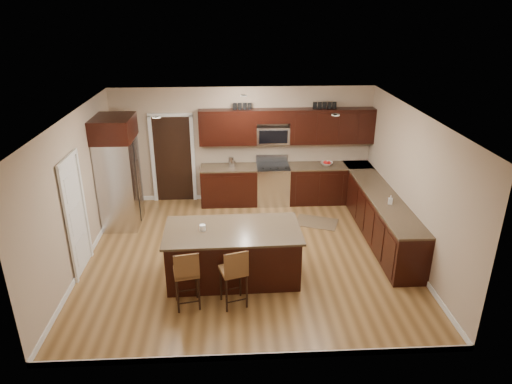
{
  "coord_description": "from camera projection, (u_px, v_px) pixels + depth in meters",
  "views": [
    {
      "loc": [
        -0.25,
        -7.53,
        4.44
      ],
      "look_at": [
        0.17,
        0.4,
        1.13
      ],
      "focal_mm": 32.0,
      "sensor_mm": 36.0,
      "label": 1
    }
  ],
  "objects": [
    {
      "name": "upper_cabinets",
      "position": [
        289.0,
        126.0,
        10.38
      ],
      "size": [
        4.0,
        0.33,
        0.8
      ],
      "color": "black",
      "rests_on": "wall_back"
    },
    {
      "name": "wall_right",
      "position": [
        412.0,
        186.0,
        8.29
      ],
      "size": [
        0.0,
        5.5,
        5.5
      ],
      "primitive_type": "plane",
      "rotation": [
        1.57,
        0.0,
        -1.57
      ],
      "color": "tan",
      "rests_on": "floor"
    },
    {
      "name": "wall_left",
      "position": [
        77.0,
        193.0,
        7.99
      ],
      "size": [
        0.0,
        5.5,
        5.5
      ],
      "primitive_type": "plane",
      "rotation": [
        1.57,
        0.0,
        1.57
      ],
      "color": "tan",
      "rests_on": "floor"
    },
    {
      "name": "microwave",
      "position": [
        273.0,
        135.0,
        10.47
      ],
      "size": [
        0.76,
        0.31,
        0.4
      ],
      "primitive_type": "cube",
      "color": "silver",
      "rests_on": "upper_cabinets"
    },
    {
      "name": "letter_decor",
      "position": [
        283.0,
        106.0,
        10.2
      ],
      "size": [
        2.2,
        0.03,
        0.15
      ],
      "primitive_type": null,
      "color": "black",
      "rests_on": "upper_cabinets"
    },
    {
      "name": "floor_mat",
      "position": [
        316.0,
        222.0,
        9.93
      ],
      "size": [
        1.05,
        0.88,
        0.01
      ],
      "primitive_type": "cube",
      "rotation": [
        0.0,
        0.0,
        -0.37
      ],
      "color": "brown",
      "rests_on": "floor"
    },
    {
      "name": "refrigerator",
      "position": [
        118.0,
        171.0,
        9.43
      ],
      "size": [
        0.79,
        1.0,
        2.35
      ],
      "color": "silver",
      "rests_on": "floor"
    },
    {
      "name": "island",
      "position": [
        233.0,
        255.0,
        7.82
      ],
      "size": [
        2.32,
        1.25,
        0.92
      ],
      "rotation": [
        0.0,
        0.0,
        0.02
      ],
      "color": "black",
      "rests_on": "floor"
    },
    {
      "name": "doorway",
      "position": [
        173.0,
        159.0,
        10.7
      ],
      "size": [
        0.85,
        0.03,
        2.06
      ],
      "primitive_type": "cube",
      "color": "black",
      "rests_on": "floor"
    },
    {
      "name": "floor",
      "position": [
        248.0,
        255.0,
        8.66
      ],
      "size": [
        6.0,
        6.0,
        0.0
      ],
      "primitive_type": "plane",
      "color": "olive",
      "rests_on": "ground"
    },
    {
      "name": "pantry_door",
      "position": [
        75.0,
        217.0,
        7.84
      ],
      "size": [
        0.03,
        0.8,
        2.04
      ],
      "primitive_type": "cube",
      "color": "white",
      "rests_on": "floor"
    },
    {
      "name": "canister_tall",
      "position": [
        231.0,
        162.0,
        10.5
      ],
      "size": [
        0.12,
        0.12,
        0.22
      ],
      "primitive_type": "cylinder",
      "color": "silver",
      "rests_on": "base_cabinets"
    },
    {
      "name": "base_cabinets",
      "position": [
        333.0,
        200.0,
        9.91
      ],
      "size": [
        4.02,
        3.96,
        0.92
      ],
      "color": "black",
      "rests_on": "floor"
    },
    {
      "name": "ceiling",
      "position": [
        247.0,
        115.0,
        7.62
      ],
      "size": [
        6.0,
        6.0,
        0.0
      ],
      "primitive_type": "plane",
      "rotation": [
        3.14,
        0.0,
        0.0
      ],
      "color": "silver",
      "rests_on": "wall_back"
    },
    {
      "name": "stool_mid",
      "position": [
        234.0,
        271.0,
        6.97
      ],
      "size": [
        0.47,
        0.47,
        1.02
      ],
      "rotation": [
        0.0,
        0.0,
        0.29
      ],
      "color": "brown",
      "rests_on": "floor"
    },
    {
      "name": "canister_short",
      "position": [
        233.0,
        164.0,
        10.52
      ],
      "size": [
        0.11,
        0.11,
        0.15
      ],
      "primitive_type": "cylinder",
      "color": "silver",
      "rests_on": "base_cabinets"
    },
    {
      "name": "island_jar",
      "position": [
        203.0,
        228.0,
        7.59
      ],
      "size": [
        0.1,
        0.1,
        0.1
      ],
      "primitive_type": "cylinder",
      "color": "white",
      "rests_on": "island"
    },
    {
      "name": "range",
      "position": [
        273.0,
        184.0,
        10.77
      ],
      "size": [
        0.76,
        0.64,
        1.11
      ],
      "color": "silver",
      "rests_on": "floor"
    },
    {
      "name": "stool_left",
      "position": [
        187.0,
        273.0,
        6.94
      ],
      "size": [
        0.44,
        0.44,
        1.01
      ],
      "rotation": [
        0.0,
        0.0,
        0.19
      ],
      "color": "brown",
      "rests_on": "floor"
    },
    {
      "name": "fruit_bowl",
      "position": [
        327.0,
        164.0,
        10.65
      ],
      "size": [
        0.34,
        0.34,
        0.07
      ],
      "primitive_type": "imported",
      "rotation": [
        0.0,
        0.0,
        -0.29
      ],
      "color": "silver",
      "rests_on": "base_cabinets"
    },
    {
      "name": "wall_back",
      "position": [
        243.0,
        145.0,
        10.67
      ],
      "size": [
        6.0,
        0.0,
        6.0
      ],
      "primitive_type": "plane",
      "rotation": [
        1.57,
        0.0,
        0.0
      ],
      "color": "tan",
      "rests_on": "floor"
    },
    {
      "name": "soap_bottle",
      "position": [
        390.0,
        200.0,
        8.57
      ],
      "size": [
        0.1,
        0.1,
        0.17
      ],
      "primitive_type": "imported",
      "rotation": [
        0.0,
        0.0,
        -0.3
      ],
      "color": "#B2B2B2",
      "rests_on": "base_cabinets"
    }
  ]
}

